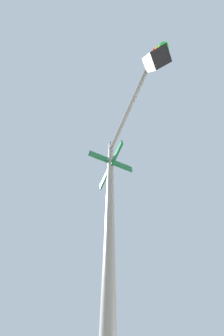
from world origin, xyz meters
The scene contains 1 object.
traffic_signal_near centered at (-5.96, -5.80, 4.17)m, with size 1.88×2.22×5.92m.
Camera 1 is at (-5.20, -5.79, 1.45)m, focal length 18.26 mm.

